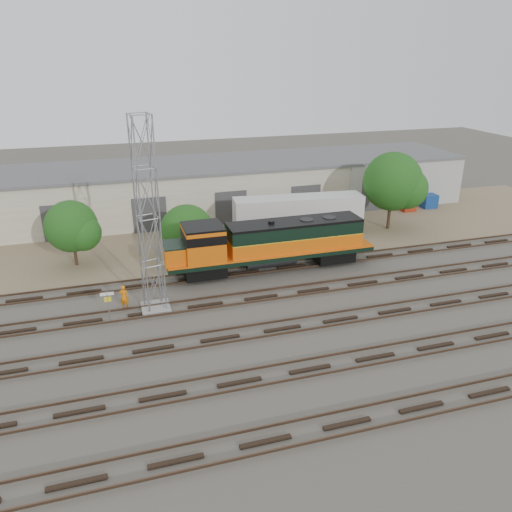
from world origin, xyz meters
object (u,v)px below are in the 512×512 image
object	(u,v)px
semi_trailer	(301,211)
signal_tower	(148,221)
worker	(124,297)
locomotive	(267,243)

from	to	relation	value
semi_trailer	signal_tower	bearing A→B (deg)	-137.90
signal_tower	worker	world-z (taller)	signal_tower
signal_tower	worker	bearing A→B (deg)	162.27
locomotive	semi_trailer	distance (m)	9.04
signal_tower	worker	xyz separation A→B (m)	(-1.99, 0.64, -5.40)
locomotive	worker	xyz separation A→B (m)	(-11.22, -3.26, -1.44)
signal_tower	semi_trailer	size ratio (longest dim) A/B	1.04
locomotive	signal_tower	world-z (taller)	signal_tower
semi_trailer	locomotive	bearing A→B (deg)	-122.88
locomotive	signal_tower	size ratio (longest dim) A/B	1.30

